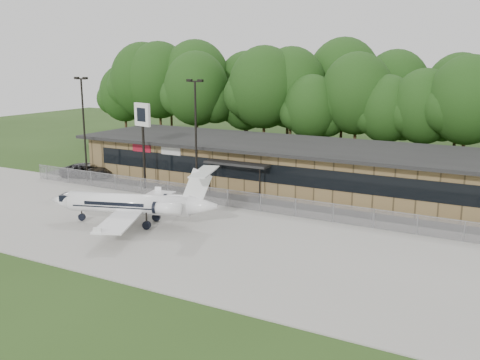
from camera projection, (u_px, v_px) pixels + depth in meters
The scene contains 11 objects.
ground at pixel (111, 272), 30.44m from camera, with size 160.00×160.00×0.00m, color #263F16.
apron at pixel (190, 232), 37.27m from camera, with size 64.00×18.00×0.08m, color #9E9B93.
parking_lot at pixel (263, 197), 47.09m from camera, with size 50.00×9.00×0.06m, color #383835.
terminal at pixel (284, 164), 50.41m from camera, with size 41.00×11.65×4.30m.
fence at pixel (238, 200), 43.08m from camera, with size 46.00×0.04×1.52m.
treeline at pixel (347, 96), 64.67m from camera, with size 72.00×12.00×15.00m, color #1C3812, non-canonical shape.
light_pole_left at pixel (84, 122), 51.72m from camera, with size 1.55×0.30×10.23m.
light_pole_mid at pixel (196, 130), 45.59m from camera, with size 1.55×0.30×10.23m.
business_jet at pixel (136, 205), 38.62m from camera, with size 12.83×11.50×4.36m.
suv at pixel (86, 171), 54.59m from camera, with size 2.43×5.28×1.47m, color #313133.
pole_sign at pixel (143, 124), 48.63m from camera, with size 2.09×0.76×8.00m.
Camera 1 is at (20.28, -21.42, 11.77)m, focal length 40.00 mm.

